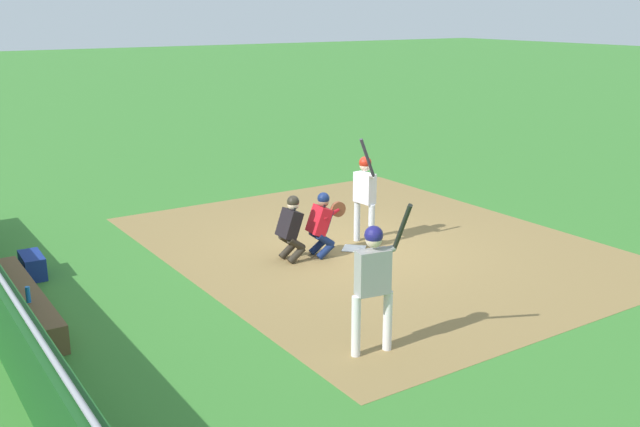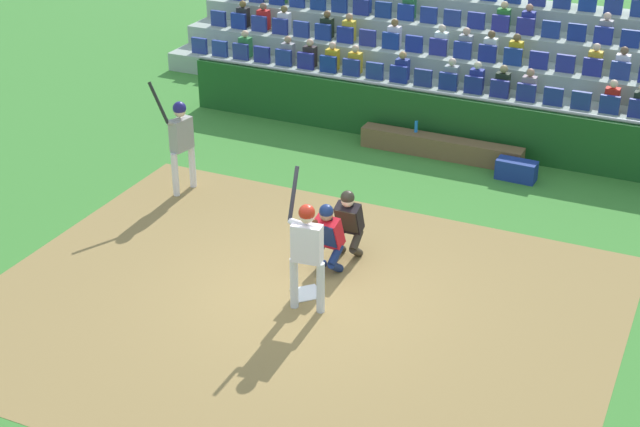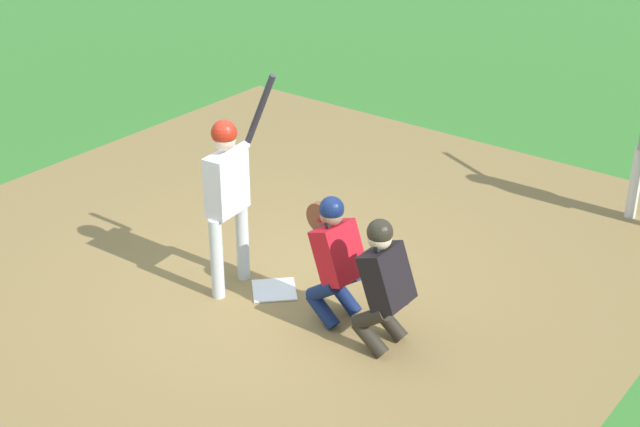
{
  "view_description": "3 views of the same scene",
  "coord_description": "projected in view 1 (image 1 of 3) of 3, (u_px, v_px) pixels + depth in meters",
  "views": [
    {
      "loc": [
        11.35,
        -8.23,
        4.69
      ],
      "look_at": [
        -0.07,
        -0.78,
        0.86
      ],
      "focal_mm": 40.95,
      "sensor_mm": 36.0,
      "label": 1
    },
    {
      "loc": [
        -5.69,
        11.69,
        8.04
      ],
      "look_at": [
        -0.12,
        -0.26,
        1.37
      ],
      "focal_mm": 52.88,
      "sensor_mm": 36.0,
      "label": 2
    },
    {
      "loc": [
        -6.01,
        -5.28,
        4.85
      ],
      "look_at": [
        -0.35,
        -0.87,
        1.3
      ],
      "focal_mm": 50.96,
      "sensor_mm": 36.0,
      "label": 3
    }
  ],
  "objects": [
    {
      "name": "dugout_bench",
      "position": [
        27.0,
        302.0,
        11.54
      ],
      "size": [
        3.55,
        0.4,
        0.44
      ],
      "primitive_type": "cube",
      "color": "brown",
      "rests_on": "ground_plane"
    },
    {
      "name": "equipment_duffel_bag",
      "position": [
        32.0,
        265.0,
        13.21
      ],
      "size": [
        0.82,
        0.39,
        0.42
      ],
      "primitive_type": "cube",
      "rotation": [
        0.0,
        0.0,
        -0.04
      ],
      "color": "navy",
      "rests_on": "ground_plane"
    },
    {
      "name": "batter_at_plate",
      "position": [
        365.0,
        190.0,
        14.8
      ],
      "size": [
        0.65,
        0.52,
        2.28
      ],
      "color": "silver",
      "rests_on": "ground_plane"
    },
    {
      "name": "infield_dirt_patch",
      "position": [
        374.0,
        245.0,
        15.01
      ],
      "size": [
        9.92,
        8.05,
        0.01
      ],
      "primitive_type": "cube",
      "rotation": [
        0.0,
        0.0,
        0.01
      ],
      "color": "olive",
      "rests_on": "ground_plane"
    },
    {
      "name": "home_plate_marker",
      "position": [
        354.0,
        248.0,
        14.75
      ],
      "size": [
        0.62,
        0.62,
        0.02
      ],
      "primitive_type": "cube",
      "rotation": [
        0.0,
        0.0,
        0.79
      ],
      "color": "white",
      "rests_on": "infield_dirt_patch"
    },
    {
      "name": "water_bottle_on_bench",
      "position": [
        28.0,
        295.0,
        10.92
      ],
      "size": [
        0.07,
        0.07,
        0.25
      ],
      "primitive_type": "cylinder",
      "color": "blue",
      "rests_on": "dugout_bench"
    },
    {
      "name": "ground_plane",
      "position": [
        354.0,
        249.0,
        14.75
      ],
      "size": [
        160.0,
        160.0,
        0.0
      ],
      "primitive_type": "plane",
      "color": "#397C2E"
    },
    {
      "name": "catcher_crouching",
      "position": [
        322.0,
        221.0,
        14.15
      ],
      "size": [
        0.49,
        0.72,
        1.3
      ],
      "color": "navy",
      "rests_on": "ground_plane"
    },
    {
      "name": "on_deck_batter",
      "position": [
        374.0,
        274.0,
        10.0
      ],
      "size": [
        0.69,
        0.64,
        2.27
      ],
      "color": "silver",
      "rests_on": "ground_plane"
    },
    {
      "name": "home_plate_umpire",
      "position": [
        291.0,
        225.0,
        13.91
      ],
      "size": [
        0.46,
        0.46,
        1.3
      ],
      "color": "#2D271D",
      "rests_on": "ground_plane"
    }
  ]
}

